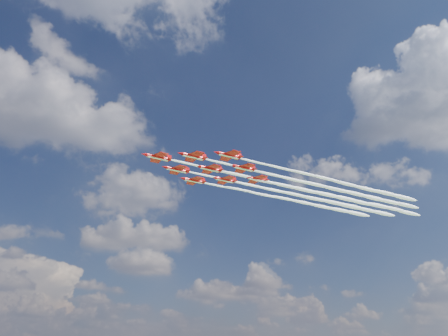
{
  "coord_description": "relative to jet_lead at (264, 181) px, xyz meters",
  "views": [
    {
      "loc": [
        -45.68,
        -142.07,
        10.41
      ],
      "look_at": [
        5.94,
        -2.3,
        73.77
      ],
      "focal_mm": 35.0,
      "sensor_mm": 36.0,
      "label": 1
    }
  ],
  "objects": [
    {
      "name": "jet_row3_starb",
      "position": [
        18.42,
        17.31,
        0.0
      ],
      "size": [
        98.21,
        21.41,
        2.79
      ],
      "rotation": [
        0.0,
        0.0,
        0.17
      ],
      "color": "#BE0A0E"
    },
    {
      "name": "jet_row2_port",
      "position": [
        11.55,
        -5.13,
        0.0
      ],
      "size": [
        98.21,
        21.41,
        2.79
      ],
      "rotation": [
        0.0,
        0.0,
        0.17
      ],
      "color": "#BE0A0E"
    },
    {
      "name": "jet_tail",
      "position": [
        41.53,
        7.06,
        0.0
      ],
      "size": [
        98.21,
        21.41,
        2.79
      ],
      "rotation": [
        0.0,
        0.0,
        0.17
      ],
      "color": "#BE0A0E"
    },
    {
      "name": "jet_row3_port",
      "position": [
        23.11,
        -10.25,
        0.0
      ],
      "size": [
        98.21,
        21.41,
        2.79
      ],
      "rotation": [
        0.0,
        0.0,
        0.17
      ],
      "color": "#BE0A0E"
    },
    {
      "name": "jet_row2_starb",
      "position": [
        9.21,
        8.65,
        0.0
      ],
      "size": [
        98.21,
        21.41,
        2.79
      ],
      "rotation": [
        0.0,
        0.0,
        0.17
      ],
      "color": "#BE0A0E"
    },
    {
      "name": "jet_row4_port",
      "position": [
        32.32,
        -1.6,
        0.0
      ],
      "size": [
        98.21,
        21.41,
        2.79
      ],
      "rotation": [
        0.0,
        0.0,
        0.17
      ],
      "color": "#BE0A0E"
    },
    {
      "name": "jet_lead",
      "position": [
        0.0,
        0.0,
        0.0
      ],
      "size": [
        98.21,
        21.41,
        2.79
      ],
      "rotation": [
        0.0,
        0.0,
        0.17
      ],
      "color": "#BE0A0E"
    },
    {
      "name": "jet_row4_starb",
      "position": [
        29.98,
        12.18,
        0.0
      ],
      "size": [
        98.21,
        21.41,
        2.79
      ],
      "rotation": [
        0.0,
        0.0,
        0.17
      ],
      "color": "#BE0A0E"
    },
    {
      "name": "jet_row3_centre",
      "position": [
        20.76,
        3.53,
        0.0
      ],
      "size": [
        98.21,
        21.41,
        2.79
      ],
      "rotation": [
        0.0,
        0.0,
        0.17
      ],
      "color": "#BE0A0E"
    }
  ]
}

